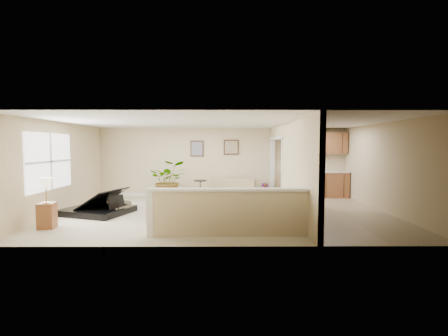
{
  "coord_description": "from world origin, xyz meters",
  "views": [
    {
      "loc": [
        -0.01,
        -8.87,
        1.87
      ],
      "look_at": [
        0.03,
        0.4,
        1.22
      ],
      "focal_mm": 26.0,
      "sensor_mm": 36.0,
      "label": 1
    }
  ],
  "objects_px": {
    "piano": "(98,190)",
    "accent_table": "(200,187)",
    "loveseat": "(230,189)",
    "small_plant": "(265,192)",
    "palm_plant": "(169,180)",
    "lamp_stand": "(47,207)",
    "piano_bench": "(163,205)"
  },
  "relations": [
    {
      "from": "piano_bench",
      "to": "loveseat",
      "type": "relative_size",
      "value": 0.44
    },
    {
      "from": "loveseat",
      "to": "lamp_stand",
      "type": "xyz_separation_m",
      "value": [
        -4.24,
        -4.1,
        0.14
      ]
    },
    {
      "from": "piano_bench",
      "to": "loveseat",
      "type": "bearing_deg",
      "value": 56.49
    },
    {
      "from": "accent_table",
      "to": "small_plant",
      "type": "xyz_separation_m",
      "value": [
        2.24,
        0.07,
        -0.19
      ]
    },
    {
      "from": "lamp_stand",
      "to": "piano_bench",
      "type": "bearing_deg",
      "value": 28.59
    },
    {
      "from": "accent_table",
      "to": "lamp_stand",
      "type": "distance_m",
      "value": 5.07
    },
    {
      "from": "lamp_stand",
      "to": "piano",
      "type": "bearing_deg",
      "value": 73.75
    },
    {
      "from": "piano",
      "to": "lamp_stand",
      "type": "bearing_deg",
      "value": -87.49
    },
    {
      "from": "piano",
      "to": "loveseat",
      "type": "relative_size",
      "value": 1.2
    },
    {
      "from": "piano",
      "to": "piano_bench",
      "type": "distance_m",
      "value": 1.96
    },
    {
      "from": "lamp_stand",
      "to": "palm_plant",
      "type": "bearing_deg",
      "value": 61.18
    },
    {
      "from": "piano",
      "to": "accent_table",
      "type": "bearing_deg",
      "value": 58.58
    },
    {
      "from": "piano",
      "to": "loveseat",
      "type": "distance_m",
      "value": 4.44
    },
    {
      "from": "piano_bench",
      "to": "loveseat",
      "type": "distance_m",
      "value": 3.36
    },
    {
      "from": "piano",
      "to": "lamp_stand",
      "type": "distance_m",
      "value": 1.79
    },
    {
      "from": "small_plant",
      "to": "accent_table",
      "type": "bearing_deg",
      "value": -178.32
    },
    {
      "from": "accent_table",
      "to": "palm_plant",
      "type": "bearing_deg",
      "value": -173.88
    },
    {
      "from": "palm_plant",
      "to": "lamp_stand",
      "type": "height_order",
      "value": "palm_plant"
    },
    {
      "from": "piano_bench",
      "to": "lamp_stand",
      "type": "distance_m",
      "value": 2.72
    },
    {
      "from": "piano",
      "to": "palm_plant",
      "type": "height_order",
      "value": "piano"
    },
    {
      "from": "loveseat",
      "to": "lamp_stand",
      "type": "bearing_deg",
      "value": -117.31
    },
    {
      "from": "piano",
      "to": "loveseat",
      "type": "bearing_deg",
      "value": 51.34
    },
    {
      "from": "piano",
      "to": "small_plant",
      "type": "distance_m",
      "value": 5.45
    },
    {
      "from": "loveseat",
      "to": "palm_plant",
      "type": "height_order",
      "value": "palm_plant"
    },
    {
      "from": "piano",
      "to": "small_plant",
      "type": "height_order",
      "value": "piano"
    },
    {
      "from": "piano",
      "to": "accent_table",
      "type": "height_order",
      "value": "piano"
    },
    {
      "from": "accent_table",
      "to": "lamp_stand",
      "type": "xyz_separation_m",
      "value": [
        -3.18,
        -3.95,
        0.06
      ]
    },
    {
      "from": "piano_bench",
      "to": "lamp_stand",
      "type": "relative_size",
      "value": 0.72
    },
    {
      "from": "loveseat",
      "to": "small_plant",
      "type": "relative_size",
      "value": 3.35
    },
    {
      "from": "piano",
      "to": "lamp_stand",
      "type": "relative_size",
      "value": 1.95
    },
    {
      "from": "palm_plant",
      "to": "lamp_stand",
      "type": "xyz_separation_m",
      "value": [
        -2.11,
        -3.83,
        -0.18
      ]
    },
    {
      "from": "palm_plant",
      "to": "small_plant",
      "type": "relative_size",
      "value": 2.48
    }
  ]
}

